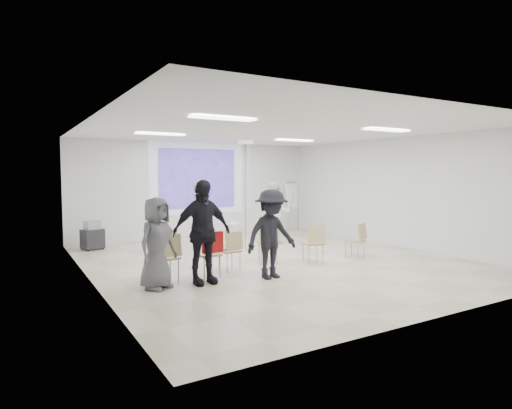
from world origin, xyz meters
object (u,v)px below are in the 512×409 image
chair_far_left (167,254)px  audience_outer (157,238)px  flipchart_easel (292,195)px  audience_left (202,224)px  pedestal_table (230,232)px  chair_left_mid (210,251)px  chair_left_inner (231,248)px  chair_center (268,239)px  av_cart (92,236)px  chair_right_far (358,238)px  laptop (229,249)px  chair_right_inner (314,240)px  audience_mid (271,228)px  player_right (275,210)px  player_left (201,211)px

chair_far_left → audience_outer: (-0.27, -0.26, 0.36)m
flipchart_easel → audience_left: bearing=-160.1°
pedestal_table → audience_left: bearing=-123.7°
chair_left_mid → chair_left_inner: 0.68m
pedestal_table → chair_center: 2.65m
chair_far_left → flipchart_easel: 7.53m
audience_left → flipchart_easel: 7.29m
chair_left_inner → av_cart: chair_left_inner is taller
chair_right_far → av_cart: 6.84m
chair_right_far → laptop: bearing=151.2°
chair_right_inner → av_cart: (-3.97, 4.37, -0.17)m
audience_left → av_cart: 4.90m
audience_mid → flipchart_easel: bearing=46.7°
player_right → laptop: bearing=-106.7°
chair_left_mid → chair_right_inner: 2.56m
chair_right_inner → audience_mid: bearing=-142.5°
pedestal_table → chair_left_inner: bearing=-116.2°
player_left → chair_right_far: (2.74, -2.94, -0.53)m
chair_right_far → laptop: 3.22m
chair_left_mid → pedestal_table: bearing=54.4°
chair_center → chair_right_inner: size_ratio=1.05×
player_right → chair_left_inner: 3.68m
chair_right_inner → chair_left_mid: bearing=-164.2°
player_right → audience_mid: (-2.28, -3.38, -0.01)m
chair_right_far → chair_center: bearing=143.9°
pedestal_table → av_cart: av_cart is taller
av_cart → audience_left: bearing=-93.8°
pedestal_table → chair_far_left: size_ratio=0.72×
chair_left_mid → flipchart_easel: (5.12, 4.57, 0.75)m
player_right → flipchart_easel: player_right is taller
chair_left_mid → flipchart_easel: flipchart_easel is taller
pedestal_table → chair_center: bearing=-97.8°
chair_right_far → laptop: (-3.19, 0.41, -0.05)m
chair_right_inner → audience_left: size_ratio=0.41×
player_left → av_cart: 2.96m
pedestal_table → player_left: (-0.96, -0.24, 0.66)m
chair_left_inner → chair_center: 1.08m
chair_left_inner → pedestal_table: bearing=58.5°
chair_left_inner → audience_outer: bearing=-168.2°
chair_far_left → laptop: chair_far_left is taller
chair_far_left → audience_mid: bearing=-25.2°
chair_far_left → audience_mid: size_ratio=0.47×
chair_center → audience_left: bearing=-134.0°
chair_left_inner → audience_mid: 1.10m
audience_left → pedestal_table: bearing=53.9°
pedestal_table → chair_right_inner: (0.53, -3.12, 0.16)m
chair_right_far → chair_right_inner: bearing=155.8°
chair_right_far → audience_mid: 2.89m
audience_outer → flipchart_easel: (6.23, 4.80, 0.38)m
chair_left_mid → audience_left: (-0.29, -0.31, 0.56)m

